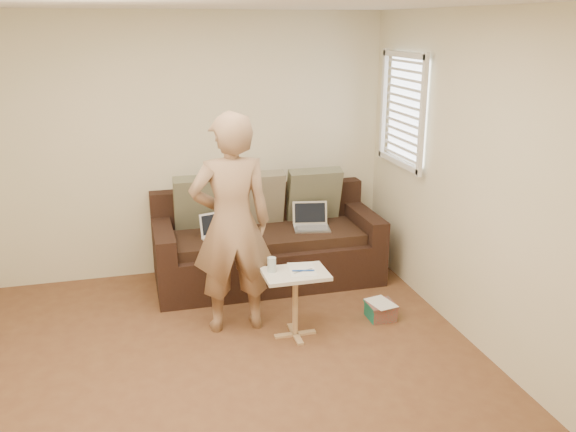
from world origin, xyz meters
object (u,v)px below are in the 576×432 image
object	(u,v)px
side_table	(295,304)
striped_box	(381,310)
laptop_white	(222,240)
person	(232,224)
drinking_glass	(272,265)
laptop_silver	(312,229)
sofa	(267,240)

from	to	relation	value
side_table	striped_box	bearing A→B (deg)	6.91
laptop_white	person	bearing A→B (deg)	-108.33
person	striped_box	xyz separation A→B (m)	(1.27, -0.19, -0.85)
laptop_white	side_table	xyz separation A→B (m)	(0.43, -1.05, -0.24)
person	drinking_glass	bearing A→B (deg)	140.64
person	laptop_silver	bearing A→B (deg)	-138.76
person	side_table	world-z (taller)	person
laptop_white	drinking_glass	size ratio (longest dim) A/B	2.77
laptop_white	laptop_silver	bearing A→B (deg)	-11.80
sofa	person	size ratio (longest dim) A/B	1.19
person	drinking_glass	size ratio (longest dim) A/B	15.40
sofa	striped_box	bearing A→B (deg)	-54.82
laptop_silver	side_table	world-z (taller)	laptop_silver
person	striped_box	size ratio (longest dim) A/B	7.69
drinking_glass	laptop_silver	bearing A→B (deg)	57.80
laptop_silver	person	world-z (taller)	person
sofa	laptop_silver	xyz separation A→B (m)	(0.44, -0.07, 0.10)
laptop_white	striped_box	world-z (taller)	laptop_white
laptop_white	striped_box	bearing A→B (deg)	-53.51
laptop_silver	drinking_glass	world-z (taller)	drinking_glass
laptop_silver	person	bearing A→B (deg)	-128.14
drinking_glass	striped_box	distance (m)	1.13
laptop_silver	sofa	bearing A→B (deg)	-178.57
laptop_silver	side_table	bearing A→B (deg)	-102.95
laptop_silver	person	size ratio (longest dim) A/B	0.19
sofa	laptop_silver	bearing A→B (deg)	-9.10
drinking_glass	laptop_white	bearing A→B (deg)	104.00
laptop_white	drinking_glass	bearing A→B (deg)	-92.00
person	drinking_glass	world-z (taller)	person
sofa	striped_box	size ratio (longest dim) A/B	9.15
laptop_silver	drinking_glass	distance (m)	1.25
striped_box	laptop_silver	bearing A→B (deg)	107.71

